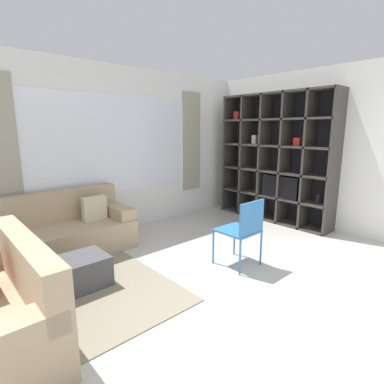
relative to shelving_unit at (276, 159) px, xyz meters
name	(u,v)px	position (x,y,z in m)	size (l,w,h in m)	color
ground_plane	(299,317)	(-2.49, -1.92, -1.16)	(16.00, 16.00, 0.00)	beige
wall_back	(115,150)	(-2.49, 1.45, 0.20)	(6.55, 0.11, 2.70)	white
wall_right	(295,149)	(0.22, -0.25, 0.19)	(0.07, 4.54, 2.70)	white
area_rug	(60,291)	(-3.97, 0.02, -1.16)	(2.05, 2.32, 0.01)	gray
shelving_unit	(276,159)	(0.00, 0.00, 0.00)	(0.44, 2.22, 2.34)	#232328
couch_main	(57,234)	(-3.65, 1.00, -0.86)	(1.97, 0.83, 0.85)	tan
ottoman	(74,274)	(-3.83, -0.03, -0.99)	(0.70, 0.47, 0.34)	#47474C
folding_chair	(243,227)	(-2.05, -0.89, -0.64)	(0.44, 0.46, 0.86)	#3375B7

